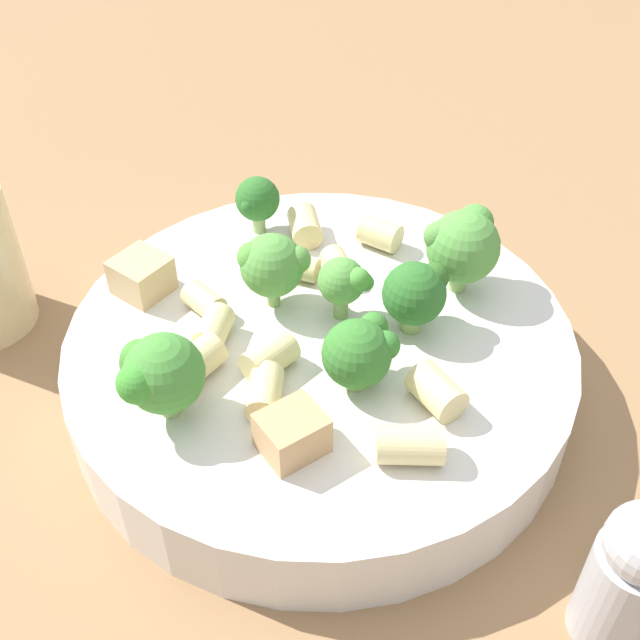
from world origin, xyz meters
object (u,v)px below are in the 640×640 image
Objects in this scene: broccoli_floret_1 at (415,291)px; rigatoni_5 at (406,447)px; rigatoni_3 at (214,329)px; rigatoni_7 at (380,234)px; rigatoni_1 at (204,301)px; broccoli_floret_2 at (271,265)px; chicken_chunk_1 at (292,433)px; rigatoni_8 at (194,365)px; broccoli_floret_0 at (465,246)px; rigatoni_2 at (437,391)px; chicken_chunk_0 at (142,276)px; broccoli_floret_6 at (158,372)px; rigatoni_4 at (265,392)px; rigatoni_10 at (305,226)px; broccoli_floret_3 at (344,282)px; pasta_bowl at (320,357)px; rigatoni_0 at (338,266)px; broccoli_floret_5 at (363,350)px; broccoli_floret_4 at (257,200)px; rigatoni_9 at (296,267)px; pepper_shaker at (631,577)px; rigatoni_6 at (270,357)px.

rigatoni_5 is at bearing -33.35° from broccoli_floret_1.
rigatoni_3 is 1.03× the size of rigatoni_7.
broccoli_floret_1 is at bearing 57.63° from rigatoni_1.
broccoli_floret_2 is 0.10m from chicken_chunk_1.
rigatoni_8 is at bearing -59.14° from broccoli_floret_2.
broccoli_floret_0 reaches higher than rigatoni_2.
rigatoni_8 is 0.07m from chicken_chunk_0.
rigatoni_2 is 1.12× the size of rigatoni_3.
rigatoni_2 is at bearing 65.97° from broccoli_floret_6.
rigatoni_7 is at bearing 127.54° from rigatoni_4.
rigatoni_10 reaches higher than rigatoni_1.
broccoli_floret_3 is 0.10m from rigatoni_5.
rigatoni_7 is (-0.07, 0.02, -0.01)m from broccoli_floret_1.
rigatoni_4 is 0.13m from rigatoni_10.
pasta_bowl is 0.07m from rigatoni_1.
rigatoni_0 is at bearing 111.80° from rigatoni_8.
pasta_bowl is 0.05m from rigatoni_0.
rigatoni_1 is at bearing -148.16° from broccoli_floret_5.
pasta_bowl is at bearing 99.93° from broccoli_floret_6.
rigatoni_3 is at bearing -53.37° from rigatoni_10.
broccoli_floret_0 reaches higher than broccoli_floret_1.
broccoli_floret_4 is at bearing 162.00° from chicken_chunk_1.
rigatoni_4 is at bearing -21.92° from broccoli_floret_4.
pepper_shaker reaches higher than rigatoni_9.
rigatoni_4 is at bearing -33.62° from rigatoni_10.
chicken_chunk_0 is at bearing -127.56° from broccoli_floret_1.
rigatoni_8 is 0.12m from rigatoni_10.
rigatoni_7 is at bearing 133.61° from broccoli_floret_3.
broccoli_floret_5 is (0.04, 0.00, 0.04)m from pasta_bowl.
chicken_chunk_0 is at bearing 168.93° from broccoli_floret_6.
rigatoni_0 is at bearing -68.28° from rigatoni_7.
broccoli_floret_1 reaches higher than rigatoni_7.
pasta_bowl is 0.09m from rigatoni_10.
chicken_chunk_1 is (0.02, -0.05, -0.01)m from broccoli_floret_5.
pasta_bowl is at bearing 47.11° from rigatoni_1.
pasta_bowl is 9.57× the size of chicken_chunk_1.
rigatoni_2 is at bearing 21.50° from broccoli_floret_2.
broccoli_floret_4 is 1.21× the size of rigatoni_5.
pasta_bowl is at bearing -157.84° from rigatoni_2.
broccoli_floret_1 is 1.11× the size of broccoli_floret_4.
pasta_bowl is 0.10m from broccoli_floret_6.
rigatoni_8 is 0.21m from pepper_shaker.
pepper_shaker is at bearing 26.14° from rigatoni_6.
rigatoni_6 is (-0.03, -0.04, -0.01)m from broccoli_floret_5.
chicken_chunk_0 is (-0.04, -0.06, -0.02)m from broccoli_floret_2.
rigatoni_2 is at bearing -19.85° from broccoli_floret_1.
broccoli_floret_6 is at bearing -85.03° from broccoli_floret_0.
rigatoni_10 is at bearing 49.88° from broccoli_floret_4.
rigatoni_7 reaches higher than rigatoni_4.
pasta_bowl is 0.05m from rigatoni_9.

